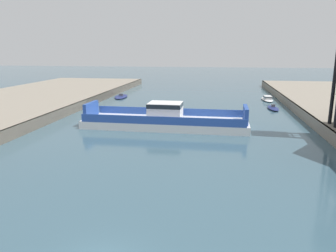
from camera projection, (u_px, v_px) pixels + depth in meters
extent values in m
cube|color=#423D38|center=(5.00, 136.00, 38.69)|extent=(0.30, 140.00, 1.63)
cube|color=silver|center=(165.00, 123.00, 46.69)|extent=(23.52, 7.13, 1.10)
cube|color=#284CA3|center=(169.00, 112.00, 49.63)|extent=(22.48, 0.46, 1.10)
cube|color=#284CA3|center=(161.00, 121.00, 43.24)|extent=(22.48, 0.46, 1.10)
cube|color=silver|center=(165.00, 111.00, 46.28)|extent=(4.74, 3.80, 2.47)
cube|color=black|center=(165.00, 105.00, 46.08)|extent=(4.78, 3.84, 0.60)
cube|color=#284CA3|center=(246.00, 115.00, 44.48)|extent=(0.57, 4.75, 2.20)
cube|color=#284CA3|center=(91.00, 110.00, 48.15)|extent=(0.57, 4.75, 2.20)
ellipsoid|color=navy|center=(121.00, 96.00, 76.12)|extent=(3.78, 8.21, 0.36)
cube|color=#4C4C51|center=(121.00, 95.00, 76.02)|extent=(1.01, 0.52, 0.50)
ellipsoid|color=navy|center=(273.00, 108.00, 60.81)|extent=(2.05, 5.88, 0.42)
cube|color=#4C4C51|center=(273.00, 106.00, 60.70)|extent=(0.65, 0.43, 0.50)
ellipsoid|color=white|center=(267.00, 99.00, 71.61)|extent=(2.47, 7.26, 0.37)
cube|color=silver|center=(268.00, 97.00, 70.97)|extent=(1.62, 2.58, 0.70)
cube|color=black|center=(268.00, 97.00, 70.95)|extent=(1.66, 2.65, 0.21)
cylinder|color=black|center=(335.00, 79.00, 40.34)|extent=(0.44, 0.44, 11.28)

